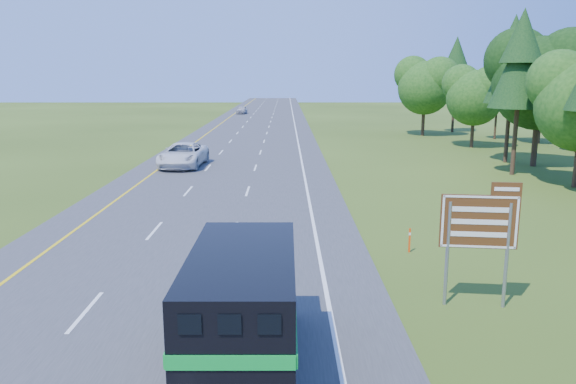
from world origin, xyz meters
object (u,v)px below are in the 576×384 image
object	(u,v)px
white_suv	(183,155)
far_car	(242,110)
exit_sign	(480,227)
horse_truck	(245,308)

from	to	relation	value
white_suv	far_car	size ratio (longest dim) A/B	1.54
far_car	exit_sign	world-z (taller)	exit_sign
horse_truck	white_suv	world-z (taller)	horse_truck
horse_truck	far_car	distance (m)	94.65
far_car	exit_sign	xyz separation A→B (m)	(14.10, -90.18, 1.76)
white_suv	exit_sign	xyz separation A→B (m)	(13.83, -27.18, 1.58)
white_suv	horse_truck	bearing A→B (deg)	-74.40
far_car	white_suv	bearing A→B (deg)	-85.18
horse_truck	far_car	world-z (taller)	horse_truck
horse_truck	exit_sign	xyz separation A→B (m)	(6.78, 4.18, 0.78)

